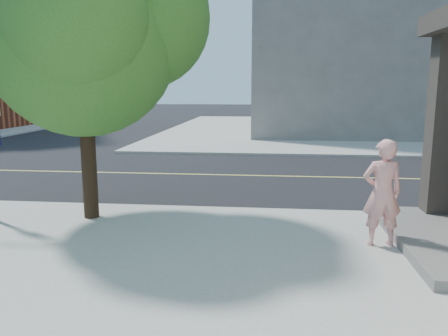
# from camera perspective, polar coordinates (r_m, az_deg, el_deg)

# --- Properties ---
(ground) EXTENTS (140.00, 140.00, 0.00)m
(ground) POSITION_cam_1_polar(r_m,az_deg,el_deg) (12.28, -23.95, -4.51)
(ground) COLOR black
(ground) RESTS_ON ground
(road_ew) EXTENTS (140.00, 9.00, 0.01)m
(road_ew) POSITION_cam_1_polar(r_m,az_deg,el_deg) (16.22, -16.09, -0.55)
(road_ew) COLOR black
(road_ew) RESTS_ON ground
(sidewalk_ne) EXTENTS (29.00, 25.00, 0.12)m
(sidewalk_ne) POSITION_cam_1_polar(r_m,az_deg,el_deg) (32.73, 19.18, 4.69)
(sidewalk_ne) COLOR #A6A69E
(sidewalk_ne) RESTS_ON ground
(filler_ne) EXTENTS (18.00, 16.00, 14.00)m
(filler_ne) POSITION_cam_1_polar(r_m,az_deg,el_deg) (33.47, 20.59, 16.85)
(filler_ne) COLOR slate
(filler_ne) RESTS_ON sidewalk_ne
(man_on_phone) EXTENTS (0.75, 0.53, 1.95)m
(man_on_phone) POSITION_cam_1_polar(r_m,az_deg,el_deg) (8.42, 19.78, -3.05)
(man_on_phone) COLOR pink
(man_on_phone) RESTS_ON sidewalk_se
(street_tree) EXTENTS (4.95, 4.50, 6.57)m
(street_tree) POSITION_cam_1_polar(r_m,az_deg,el_deg) (9.98, -17.38, 17.98)
(street_tree) COLOR black
(street_tree) RESTS_ON sidewalk_se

